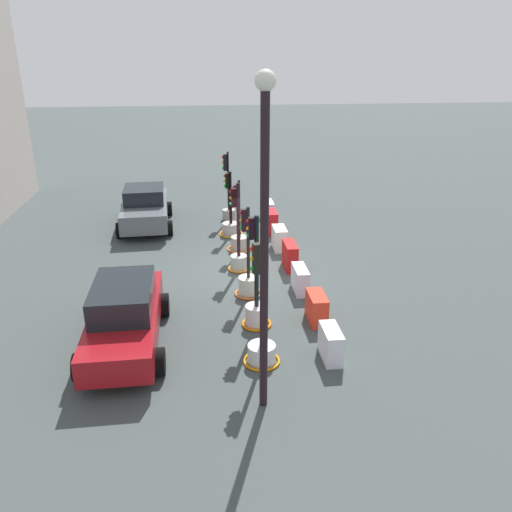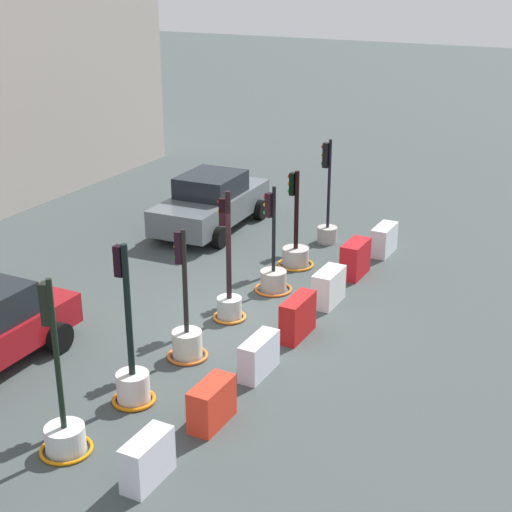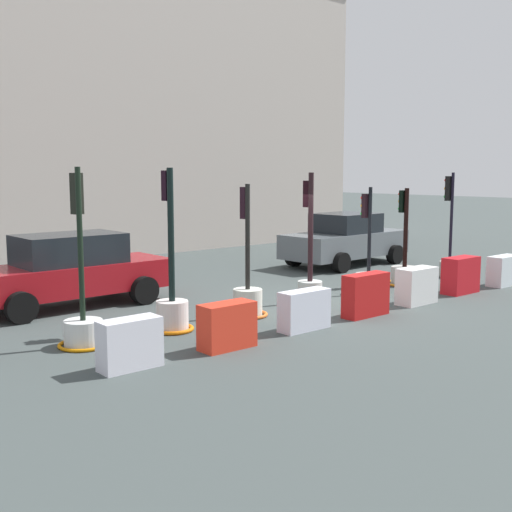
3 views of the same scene
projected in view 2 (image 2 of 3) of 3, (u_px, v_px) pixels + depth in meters
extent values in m
plane|color=#3E4646|center=(245.00, 323.00, 17.20)|extent=(120.00, 120.00, 0.00)
cylinder|color=silver|center=(65.00, 439.00, 12.68)|extent=(0.67, 0.67, 0.46)
cylinder|color=black|center=(57.00, 356.00, 12.12)|extent=(0.09, 0.09, 2.63)
cube|color=black|center=(46.00, 304.00, 11.88)|extent=(0.20, 0.19, 0.70)
sphere|color=red|center=(41.00, 289.00, 11.85)|extent=(0.11, 0.11, 0.11)
sphere|color=orange|center=(43.00, 302.00, 11.94)|extent=(0.11, 0.11, 0.11)
sphere|color=green|center=(44.00, 316.00, 12.02)|extent=(0.11, 0.11, 0.11)
torus|color=orange|center=(66.00, 449.00, 12.75)|extent=(0.89, 0.89, 0.06)
cylinder|color=silver|center=(133.00, 387.00, 14.08)|extent=(0.61, 0.61, 0.58)
cylinder|color=black|center=(128.00, 311.00, 13.53)|extent=(0.12, 0.12, 2.50)
cube|color=black|center=(119.00, 261.00, 13.26)|extent=(0.16, 0.16, 0.56)
sphere|color=red|center=(114.00, 250.00, 13.23)|extent=(0.09, 0.09, 0.09)
sphere|color=orange|center=(115.00, 260.00, 13.30)|extent=(0.09, 0.09, 0.09)
sphere|color=green|center=(116.00, 270.00, 13.37)|extent=(0.09, 0.09, 0.09)
torus|color=orange|center=(134.00, 399.00, 14.18)|extent=(0.81, 0.81, 0.07)
cylinder|color=silver|center=(187.00, 344.00, 15.66)|extent=(0.61, 0.61, 0.57)
cylinder|color=black|center=(185.00, 282.00, 15.16)|extent=(0.10, 0.10, 2.19)
cube|color=black|center=(179.00, 247.00, 14.97)|extent=(0.17, 0.16, 0.66)
sphere|color=red|center=(175.00, 236.00, 14.94)|extent=(0.09, 0.09, 0.09)
sphere|color=orange|center=(176.00, 247.00, 15.02)|extent=(0.09, 0.09, 0.09)
sphere|color=green|center=(176.00, 257.00, 15.10)|extent=(0.09, 0.09, 0.09)
torus|color=orange|center=(188.00, 355.00, 15.75)|extent=(0.84, 0.84, 0.07)
cylinder|color=silver|center=(229.00, 308.00, 17.35)|extent=(0.56, 0.56, 0.50)
cylinder|color=black|center=(229.00, 246.00, 16.81)|extent=(0.12, 0.12, 2.49)
cube|color=black|center=(223.00, 212.00, 16.62)|extent=(0.19, 0.19, 0.60)
sphere|color=red|center=(220.00, 202.00, 16.60)|extent=(0.10, 0.10, 0.10)
sphere|color=orange|center=(220.00, 211.00, 16.68)|extent=(0.10, 0.10, 0.10)
sphere|color=green|center=(220.00, 220.00, 16.75)|extent=(0.10, 0.10, 0.10)
torus|color=orange|center=(230.00, 317.00, 17.43)|extent=(0.76, 0.76, 0.07)
cylinder|color=#AEA69E|center=(273.00, 281.00, 18.82)|extent=(0.65, 0.65, 0.51)
cylinder|color=black|center=(274.00, 230.00, 18.34)|extent=(0.09, 0.09, 2.13)
cube|color=black|center=(269.00, 205.00, 18.15)|extent=(0.19, 0.18, 0.59)
sphere|color=red|center=(265.00, 197.00, 18.10)|extent=(0.10, 0.10, 0.10)
sphere|color=orange|center=(265.00, 205.00, 18.17)|extent=(0.10, 0.10, 0.10)
sphere|color=green|center=(265.00, 213.00, 18.25)|extent=(0.10, 0.10, 0.10)
torus|color=orange|center=(273.00, 289.00, 18.90)|extent=(0.93, 0.93, 0.06)
cylinder|color=#B3B0AA|center=(296.00, 257.00, 20.34)|extent=(0.70, 0.70, 0.49)
cylinder|color=black|center=(296.00, 210.00, 19.87)|extent=(0.12, 0.12, 2.09)
cube|color=black|center=(293.00, 184.00, 19.67)|extent=(0.18, 0.13, 0.59)
sphere|color=red|center=(290.00, 176.00, 19.63)|extent=(0.11, 0.11, 0.11)
sphere|color=orange|center=(290.00, 184.00, 19.70)|extent=(0.11, 0.11, 0.11)
sphere|color=green|center=(290.00, 191.00, 19.77)|extent=(0.11, 0.11, 0.11)
torus|color=orange|center=(295.00, 264.00, 20.41)|extent=(0.97, 0.97, 0.07)
cylinder|color=#ACA79F|center=(327.00, 235.00, 22.03)|extent=(0.57, 0.57, 0.45)
cylinder|color=black|center=(329.00, 184.00, 21.49)|extent=(0.08, 0.08, 2.53)
cube|color=black|center=(326.00, 155.00, 21.23)|extent=(0.17, 0.16, 0.70)
sphere|color=red|center=(323.00, 147.00, 21.18)|extent=(0.11, 0.11, 0.11)
sphere|color=orange|center=(323.00, 155.00, 21.27)|extent=(0.11, 0.11, 0.11)
sphere|color=green|center=(323.00, 163.00, 21.35)|extent=(0.11, 0.11, 0.11)
cube|color=silver|center=(147.00, 460.00, 11.89)|extent=(0.97, 0.41, 0.78)
cube|color=red|center=(212.00, 404.00, 13.37)|extent=(0.99, 0.45, 0.79)
cube|color=silver|center=(259.00, 356.00, 15.00)|extent=(1.08, 0.39, 0.77)
cube|color=red|center=(298.00, 317.00, 16.46)|extent=(1.12, 0.39, 0.90)
cube|color=silver|center=(329.00, 287.00, 18.04)|extent=(1.03, 0.47, 0.83)
cube|color=red|center=(355.00, 259.00, 19.63)|extent=(1.04, 0.48, 0.91)
cube|color=silver|center=(384.00, 240.00, 21.13)|extent=(1.06, 0.45, 0.79)
cylinder|color=black|center=(59.00, 338.00, 15.86)|extent=(0.64, 0.29, 0.64)
cube|color=slate|center=(211.00, 206.00, 22.99)|extent=(4.57, 2.01, 0.75)
cube|color=black|center=(211.00, 184.00, 22.75)|extent=(1.97, 1.68, 0.61)
cylinder|color=black|center=(219.00, 237.00, 21.57)|extent=(0.63, 0.31, 0.62)
cylinder|color=black|center=(160.00, 228.00, 22.32)|extent=(0.63, 0.31, 0.62)
cylinder|color=black|center=(260.00, 210.00, 23.93)|extent=(0.63, 0.31, 0.62)
cylinder|color=black|center=(205.00, 202.00, 24.68)|extent=(0.63, 0.31, 0.62)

